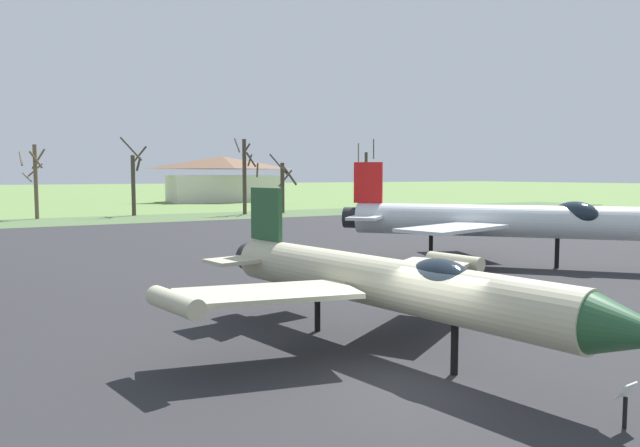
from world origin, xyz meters
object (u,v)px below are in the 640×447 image
jet_fighter_front_left (386,282)px  info_placard_front_left (625,401)px  jet_fighter_front_right (503,220)px  visitor_building (223,180)px

jet_fighter_front_left → info_placard_front_left: (1.05, -6.08, -1.39)m
jet_fighter_front_left → jet_fighter_front_right: bearing=33.1°
jet_fighter_front_left → visitor_building: bearing=71.8°
info_placard_front_left → jet_fighter_front_right: bearing=49.3°
jet_fighter_front_left → visitor_building: size_ratio=0.70×
visitor_building → jet_fighter_front_left: bearing=-108.2°
visitor_building → jet_fighter_front_right: bearing=-100.4°
jet_fighter_front_left → visitor_building: (28.68, 87.40, 1.92)m
jet_fighter_front_left → jet_fighter_front_right: jet_fighter_front_right is taller
jet_fighter_front_right → visitor_building: (14.39, 78.09, 1.45)m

